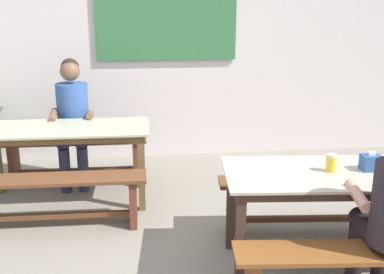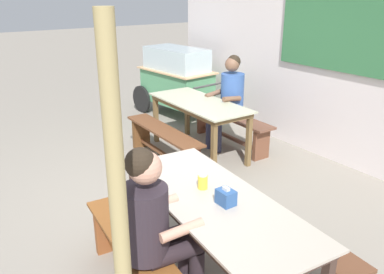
{
  "view_description": "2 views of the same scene",
  "coord_description": "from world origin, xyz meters",
  "px_view_note": "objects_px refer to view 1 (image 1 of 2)",
  "views": [
    {
      "loc": [
        -0.19,
        -3.27,
        1.89
      ],
      "look_at": [
        0.23,
        0.31,
        0.84
      ],
      "focal_mm": 43.84,
      "sensor_mm": 36.0,
      "label": 1
    },
    {
      "loc": [
        3.3,
        -1.95,
        2.18
      ],
      "look_at": [
        0.19,
        0.22,
        0.76
      ],
      "focal_mm": 37.09,
      "sensor_mm": 36.0,
      "label": 2
    }
  ],
  "objects_px": {
    "bench_near_front": "(383,272)",
    "bench_far_back": "(75,152)",
    "person_center_facing": "(73,114)",
    "condiment_jar": "(331,163)",
    "dining_table_near": "(354,181)",
    "bench_near_back": "(326,196)",
    "dining_table_far": "(64,135)",
    "bench_far_front": "(56,194)",
    "tissue_box": "(371,162)"
  },
  "relations": [
    {
      "from": "bench_near_front",
      "to": "bench_far_back",
      "type": "bearing_deg",
      "value": 129.57
    },
    {
      "from": "person_center_facing",
      "to": "condiment_jar",
      "type": "distance_m",
      "value": 2.79
    },
    {
      "from": "dining_table_near",
      "to": "condiment_jar",
      "type": "height_order",
      "value": "condiment_jar"
    },
    {
      "from": "person_center_facing",
      "to": "bench_near_back",
      "type": "bearing_deg",
      "value": -31.97
    },
    {
      "from": "dining_table_far",
      "to": "bench_far_front",
      "type": "distance_m",
      "value": 0.67
    },
    {
      "from": "bench_near_back",
      "to": "person_center_facing",
      "type": "distance_m",
      "value": 2.66
    },
    {
      "from": "bench_far_front",
      "to": "bench_near_back",
      "type": "height_order",
      "value": "same"
    },
    {
      "from": "bench_far_front",
      "to": "person_center_facing",
      "type": "height_order",
      "value": "person_center_facing"
    },
    {
      "from": "dining_table_far",
      "to": "person_center_facing",
      "type": "bearing_deg",
      "value": 87.63
    },
    {
      "from": "dining_table_near",
      "to": "bench_near_front",
      "type": "height_order",
      "value": "dining_table_near"
    },
    {
      "from": "dining_table_far",
      "to": "bench_far_back",
      "type": "height_order",
      "value": "dining_table_far"
    },
    {
      "from": "dining_table_near",
      "to": "bench_near_front",
      "type": "bearing_deg",
      "value": -95.05
    },
    {
      "from": "dining_table_near",
      "to": "bench_far_back",
      "type": "xyz_separation_m",
      "value": [
        -2.19,
        2.02,
        -0.36
      ]
    },
    {
      "from": "tissue_box",
      "to": "dining_table_near",
      "type": "bearing_deg",
      "value": -171.62
    },
    {
      "from": "bench_far_back",
      "to": "condiment_jar",
      "type": "distance_m",
      "value": 2.88
    },
    {
      "from": "bench_far_back",
      "to": "bench_far_front",
      "type": "height_order",
      "value": "same"
    },
    {
      "from": "dining_table_near",
      "to": "tissue_box",
      "type": "relative_size",
      "value": 14.04
    },
    {
      "from": "dining_table_far",
      "to": "bench_far_front",
      "type": "relative_size",
      "value": 1.05
    },
    {
      "from": "bench_far_front",
      "to": "bench_near_front",
      "type": "distance_m",
      "value": 2.6
    },
    {
      "from": "bench_far_back",
      "to": "bench_near_back",
      "type": "distance_m",
      "value": 2.67
    },
    {
      "from": "bench_far_front",
      "to": "person_center_facing",
      "type": "distance_m",
      "value": 1.16
    },
    {
      "from": "bench_far_back",
      "to": "bench_near_front",
      "type": "xyz_separation_m",
      "value": [
        2.14,
        -2.59,
        -0.0
      ]
    },
    {
      "from": "bench_near_back",
      "to": "bench_near_front",
      "type": "relative_size",
      "value": 0.99
    },
    {
      "from": "condiment_jar",
      "to": "bench_near_back",
      "type": "bearing_deg",
      "value": 67.94
    },
    {
      "from": "condiment_jar",
      "to": "dining_table_near",
      "type": "bearing_deg",
      "value": -7.63
    },
    {
      "from": "dining_table_near",
      "to": "condiment_jar",
      "type": "bearing_deg",
      "value": 172.37
    },
    {
      "from": "bench_far_back",
      "to": "condiment_jar",
      "type": "height_order",
      "value": "condiment_jar"
    },
    {
      "from": "dining_table_far",
      "to": "dining_table_near",
      "type": "height_order",
      "value": "same"
    },
    {
      "from": "dining_table_near",
      "to": "bench_near_back",
      "type": "bearing_deg",
      "value": 84.95
    },
    {
      "from": "bench_near_front",
      "to": "tissue_box",
      "type": "height_order",
      "value": "tissue_box"
    },
    {
      "from": "dining_table_far",
      "to": "condiment_jar",
      "type": "distance_m",
      "value": 2.48
    },
    {
      "from": "bench_far_back",
      "to": "bench_near_back",
      "type": "bearing_deg",
      "value": -32.98
    },
    {
      "from": "dining_table_near",
      "to": "tissue_box",
      "type": "distance_m",
      "value": 0.17
    },
    {
      "from": "dining_table_far",
      "to": "person_center_facing",
      "type": "distance_m",
      "value": 0.51
    },
    {
      "from": "dining_table_far",
      "to": "dining_table_near",
      "type": "bearing_deg",
      "value": -33.43
    },
    {
      "from": "bench_far_front",
      "to": "condiment_jar",
      "type": "bearing_deg",
      "value": -22.86
    },
    {
      "from": "condiment_jar",
      "to": "person_center_facing",
      "type": "bearing_deg",
      "value": 136.04
    },
    {
      "from": "bench_near_front",
      "to": "person_center_facing",
      "type": "relative_size",
      "value": 1.38
    },
    {
      "from": "bench_far_back",
      "to": "tissue_box",
      "type": "bearing_deg",
      "value": -41.03
    },
    {
      "from": "bench_far_back",
      "to": "condiment_jar",
      "type": "relative_size",
      "value": 12.49
    },
    {
      "from": "dining_table_near",
      "to": "person_center_facing",
      "type": "distance_m",
      "value": 2.93
    },
    {
      "from": "tissue_box",
      "to": "condiment_jar",
      "type": "bearing_deg",
      "value": 178.79
    },
    {
      "from": "person_center_facing",
      "to": "tissue_box",
      "type": "xyz_separation_m",
      "value": [
        2.29,
        -1.94,
        0.05
      ]
    },
    {
      "from": "tissue_box",
      "to": "condiment_jar",
      "type": "distance_m",
      "value": 0.29
    },
    {
      "from": "dining_table_near",
      "to": "tissue_box",
      "type": "height_order",
      "value": "tissue_box"
    },
    {
      "from": "bench_near_front",
      "to": "dining_table_far",
      "type": "bearing_deg",
      "value": 136.78
    },
    {
      "from": "tissue_box",
      "to": "bench_far_front",
      "type": "bearing_deg",
      "value": 159.57
    },
    {
      "from": "bench_far_front",
      "to": "dining_table_far",
      "type": "bearing_deg",
      "value": 89.09
    },
    {
      "from": "bench_near_front",
      "to": "bench_near_back",
      "type": "bearing_deg",
      "value": 84.95
    },
    {
      "from": "person_center_facing",
      "to": "condiment_jar",
      "type": "relative_size",
      "value": 10.69
    }
  ]
}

